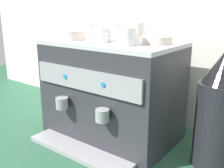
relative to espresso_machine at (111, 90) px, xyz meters
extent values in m
plane|color=#28563D|center=(0.00, 0.00, -0.23)|extent=(4.00, 4.00, 0.00)
cube|color=silver|center=(0.00, 0.31, 0.25)|extent=(2.80, 0.03, 0.96)
cube|color=#2D2D33|center=(0.00, 0.00, -0.01)|extent=(0.61, 0.37, 0.44)
cube|color=#B7B7BC|center=(0.00, 0.00, 0.22)|extent=(0.61, 0.37, 0.02)
cube|color=#939399|center=(0.00, -0.19, 0.09)|extent=(0.56, 0.01, 0.09)
cylinder|color=#1E7AB7|center=(-0.11, -0.19, 0.09)|extent=(0.02, 0.01, 0.02)
cylinder|color=#1E7AB7|center=(0.11, -0.19, 0.09)|extent=(0.02, 0.01, 0.02)
cube|color=#939399|center=(0.00, -0.23, -0.22)|extent=(0.52, 0.12, 0.02)
cylinder|color=#939399|center=(-0.12, -0.21, -0.03)|extent=(0.06, 0.06, 0.05)
cylinder|color=#939399|center=(0.12, -0.21, -0.03)|extent=(0.06, 0.06, 0.05)
cylinder|color=white|center=(-0.02, -0.05, 0.26)|extent=(0.08, 0.08, 0.06)
torus|color=white|center=(0.03, -0.04, 0.26)|extent=(0.05, 0.02, 0.05)
cylinder|color=white|center=(-0.04, 0.08, 0.27)|extent=(0.06, 0.06, 0.07)
torus|color=white|center=(-0.01, 0.05, 0.27)|extent=(0.04, 0.04, 0.05)
cylinder|color=white|center=(-0.21, 0.10, 0.27)|extent=(0.07, 0.07, 0.07)
torus|color=white|center=(-0.25, 0.07, 0.27)|extent=(0.05, 0.04, 0.05)
cylinder|color=white|center=(0.06, 0.12, 0.27)|extent=(0.08, 0.08, 0.08)
torus|color=white|center=(0.03, 0.16, 0.27)|extent=(0.04, 0.06, 0.06)
cylinder|color=white|center=(0.14, -0.08, 0.27)|extent=(0.07, 0.07, 0.07)
torus|color=white|center=(0.09, -0.06, 0.27)|extent=(0.05, 0.03, 0.05)
cylinder|color=beige|center=(-0.19, -0.06, 0.25)|extent=(0.13, 0.13, 0.04)
cylinder|color=beige|center=(-0.19, -0.06, 0.24)|extent=(0.07, 0.07, 0.01)
cylinder|color=beige|center=(0.08, 0.01, 0.25)|extent=(0.10, 0.10, 0.04)
cylinder|color=beige|center=(0.08, 0.01, 0.24)|extent=(0.05, 0.05, 0.01)
cylinder|color=beige|center=(0.20, 0.05, 0.25)|extent=(0.13, 0.13, 0.03)
cylinder|color=beige|center=(0.20, 0.05, 0.24)|extent=(0.07, 0.07, 0.01)
cylinder|color=black|center=(0.49, 0.04, -0.06)|extent=(0.18, 0.18, 0.34)
cylinder|color=#B7B7BC|center=(-0.42, 0.01, -0.17)|extent=(0.10, 0.10, 0.12)
camera|label=1|loc=(0.73, -0.95, 0.37)|focal=42.30mm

